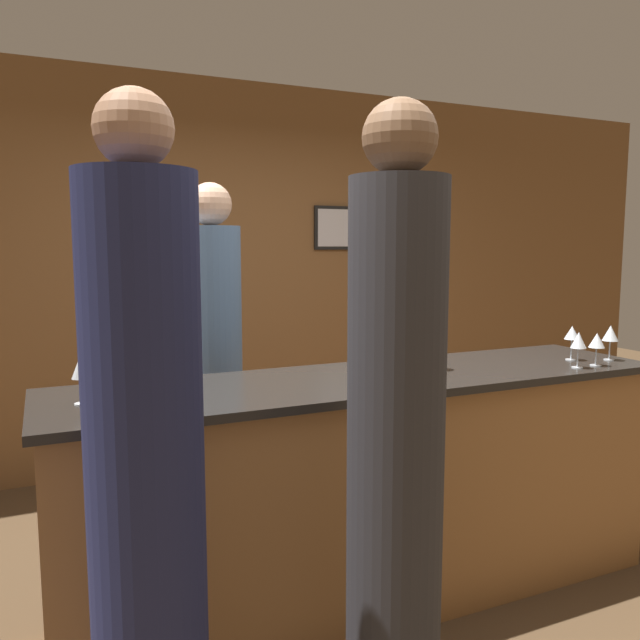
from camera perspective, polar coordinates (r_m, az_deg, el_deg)
The scene contains 14 objects.
ground_plane at distance 3.17m, azimuth 4.65°, elevation -23.73°, with size 14.00×14.00×0.00m, color #4C3823.
back_wall at distance 4.71m, azimuth -7.71°, elevation 4.19°, with size 8.00×0.08×2.80m.
bar_counter at distance 2.94m, azimuth 4.75°, elevation -14.98°, with size 2.81×0.69×1.04m.
bartender at distance 3.30m, azimuth -9.68°, elevation -5.46°, with size 0.30×0.30×1.93m.
guest_0 at distance 2.01m, azimuth 6.90°, elevation -11.69°, with size 0.31×0.31×2.04m.
guest_1 at distance 1.83m, azimuth -15.61°, elevation -14.64°, with size 0.32×0.32×2.01m.
wine_bottle_0 at distance 2.78m, azimuth 7.59°, elevation -2.98°, with size 0.07×0.07×0.27m.
wine_glass_0 at distance 3.46m, azimuth 25.02°, elevation -1.17°, with size 0.08×0.08×0.18m.
wine_glass_1 at distance 2.43m, azimuth -21.08°, elevation -4.24°, with size 0.06×0.06×0.18m.
wine_glass_2 at distance 3.27m, azimuth 23.98°, elevation -1.79°, with size 0.08×0.08×0.16m.
wine_glass_3 at distance 2.94m, azimuth 10.65°, elevation -1.96°, with size 0.08×0.08×0.17m.
wine_glass_4 at distance 3.18m, azimuth 22.56°, elevation -1.80°, with size 0.07×0.07×0.17m.
wine_glass_5 at distance 2.23m, azimuth -20.09°, elevation -5.03°, with size 0.08×0.08×0.17m.
wine_glass_6 at distance 3.38m, azimuth 22.05°, elevation -1.18°, with size 0.08×0.08×0.17m.
Camera 1 is at (-1.33, -2.39, 1.61)m, focal length 35.00 mm.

